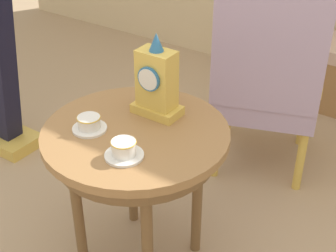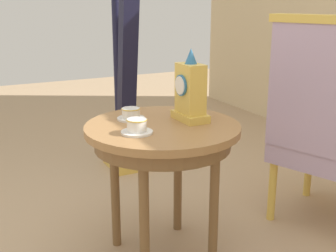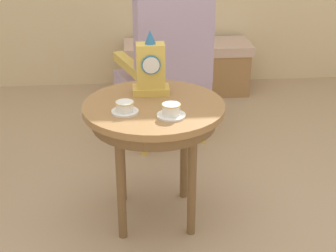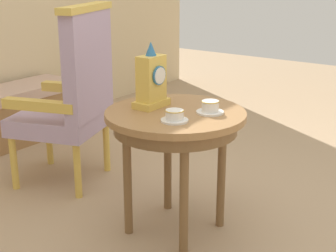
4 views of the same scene
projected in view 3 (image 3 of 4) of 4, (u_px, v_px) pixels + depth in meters
The scene contains 7 objects.
ground_plane at pixel (170, 224), 2.73m from camera, with size 10.00×10.00×0.00m, color tan.
side_table at pixel (154, 118), 2.56m from camera, with size 0.71×0.71×0.66m.
teacup_left at pixel (125, 108), 2.41m from camera, with size 0.13×0.13×0.06m.
teacup_right at pixel (172, 111), 2.37m from camera, with size 0.14×0.14×0.06m.
mantel_clock at pixel (151, 69), 2.60m from camera, with size 0.19×0.11×0.34m.
armchair at pixel (167, 62), 3.36m from camera, with size 0.69×0.68×1.14m.
window_bench at pixel (187, 67), 4.42m from camera, with size 1.08×0.40×0.44m.
Camera 3 is at (-0.19, -2.24, 1.63)m, focal length 54.37 mm.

